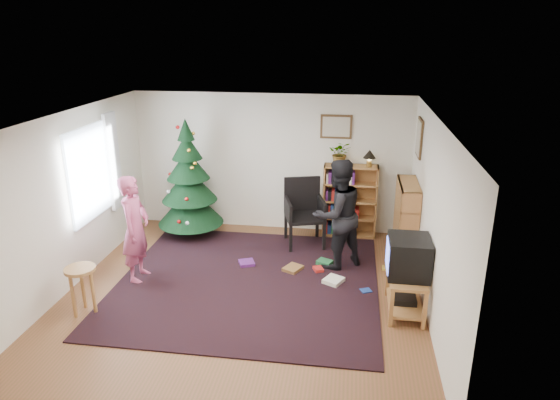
# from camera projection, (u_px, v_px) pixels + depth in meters

# --- Properties ---
(floor) EXTENTS (5.00, 5.00, 0.00)m
(floor) POSITION_uv_depth(u_px,v_px,m) (244.00, 292.00, 7.13)
(floor) COLOR brown
(floor) RESTS_ON ground
(ceiling) EXTENTS (5.00, 5.00, 0.00)m
(ceiling) POSITION_uv_depth(u_px,v_px,m) (239.00, 118.00, 6.30)
(ceiling) COLOR white
(ceiling) RESTS_ON wall_back
(wall_back) EXTENTS (5.00, 0.02, 2.50)m
(wall_back) POSITION_uv_depth(u_px,v_px,m) (271.00, 163.00, 9.05)
(wall_back) COLOR silver
(wall_back) RESTS_ON floor
(wall_front) EXTENTS (5.00, 0.02, 2.50)m
(wall_front) POSITION_uv_depth(u_px,v_px,m) (180.00, 309.00, 4.38)
(wall_front) COLOR silver
(wall_front) RESTS_ON floor
(wall_left) EXTENTS (0.02, 5.00, 2.50)m
(wall_left) POSITION_uv_depth(u_px,v_px,m) (69.00, 202.00, 7.06)
(wall_left) COLOR silver
(wall_left) RESTS_ON floor
(wall_right) EXTENTS (0.02, 5.00, 2.50)m
(wall_right) POSITION_uv_depth(u_px,v_px,m) (433.00, 220.00, 6.38)
(wall_right) COLOR silver
(wall_right) RESTS_ON floor
(rug) EXTENTS (3.80, 3.60, 0.02)m
(rug) POSITION_uv_depth(u_px,v_px,m) (248.00, 282.00, 7.41)
(rug) COLOR black
(rug) RESTS_ON floor
(window_pane) EXTENTS (0.04, 1.20, 1.40)m
(window_pane) POSITION_uv_depth(u_px,v_px,m) (90.00, 173.00, 7.53)
(window_pane) COLOR silver
(window_pane) RESTS_ON wall_left
(curtain) EXTENTS (0.06, 0.35, 1.60)m
(curtain) POSITION_uv_depth(u_px,v_px,m) (113.00, 161.00, 8.18)
(curtain) COLOR silver
(curtain) RESTS_ON wall_left
(picture_back) EXTENTS (0.55, 0.03, 0.42)m
(picture_back) POSITION_uv_depth(u_px,v_px,m) (336.00, 127.00, 8.64)
(picture_back) COLOR #4C3319
(picture_back) RESTS_ON wall_back
(picture_right) EXTENTS (0.03, 0.50, 0.60)m
(picture_right) POSITION_uv_depth(u_px,v_px,m) (420.00, 138.00, 7.79)
(picture_right) COLOR #4C3319
(picture_right) RESTS_ON wall_right
(christmas_tree) EXTENTS (1.17, 1.17, 2.13)m
(christmas_tree) POSITION_uv_depth(u_px,v_px,m) (189.00, 188.00, 8.85)
(christmas_tree) COLOR #3F2816
(christmas_tree) RESTS_ON rug
(bookshelf_back) EXTENTS (0.95, 0.30, 1.30)m
(bookshelf_back) POSITION_uv_depth(u_px,v_px,m) (350.00, 200.00, 8.90)
(bookshelf_back) COLOR #AC6F3D
(bookshelf_back) RESTS_ON floor
(bookshelf_right) EXTENTS (0.30, 0.95, 1.30)m
(bookshelf_right) POSITION_uv_depth(u_px,v_px,m) (406.00, 221.00, 7.93)
(bookshelf_right) COLOR #AC6F3D
(bookshelf_right) RESTS_ON floor
(tv_stand) EXTENTS (0.47, 0.84, 0.55)m
(tv_stand) POSITION_uv_depth(u_px,v_px,m) (406.00, 290.00, 6.56)
(tv_stand) COLOR #AC6F3D
(tv_stand) RESTS_ON floor
(crt_tv) EXTENTS (0.54, 0.58, 0.50)m
(crt_tv) POSITION_uv_depth(u_px,v_px,m) (408.00, 257.00, 6.40)
(crt_tv) COLOR black
(crt_tv) RESTS_ON tv_stand
(armchair) EXTENTS (0.78, 0.79, 1.15)m
(armchair) POSITION_uv_depth(u_px,v_px,m) (305.00, 208.00, 8.60)
(armchair) COLOR black
(armchair) RESTS_ON rug
(stool) EXTENTS (0.39, 0.39, 0.66)m
(stool) POSITION_uv_depth(u_px,v_px,m) (81.00, 278.00, 6.47)
(stool) COLOR #AC6F3D
(stool) RESTS_ON floor
(person_standing) EXTENTS (0.39, 0.59, 1.61)m
(person_standing) POSITION_uv_depth(u_px,v_px,m) (135.00, 229.00, 7.27)
(person_standing) COLOR #B4486F
(person_standing) RESTS_ON rug
(person_by_chair) EXTENTS (1.07, 1.04, 1.74)m
(person_by_chair) POSITION_uv_depth(u_px,v_px,m) (337.00, 215.00, 7.64)
(person_by_chair) COLOR black
(person_by_chair) RESTS_ON rug
(potted_plant) EXTENTS (0.39, 0.34, 0.42)m
(potted_plant) POSITION_uv_depth(u_px,v_px,m) (340.00, 153.00, 8.65)
(potted_plant) COLOR gray
(potted_plant) RESTS_ON bookshelf_back
(table_lamp) EXTENTS (0.22, 0.22, 0.29)m
(table_lamp) POSITION_uv_depth(u_px,v_px,m) (370.00, 155.00, 8.59)
(table_lamp) COLOR #A57F33
(table_lamp) RESTS_ON bookshelf_back
(floor_clutter) EXTENTS (2.41, 0.96, 0.08)m
(floor_clutter) POSITION_uv_depth(u_px,v_px,m) (323.00, 271.00, 7.66)
(floor_clutter) COLOR #A51E19
(floor_clutter) RESTS_ON rug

